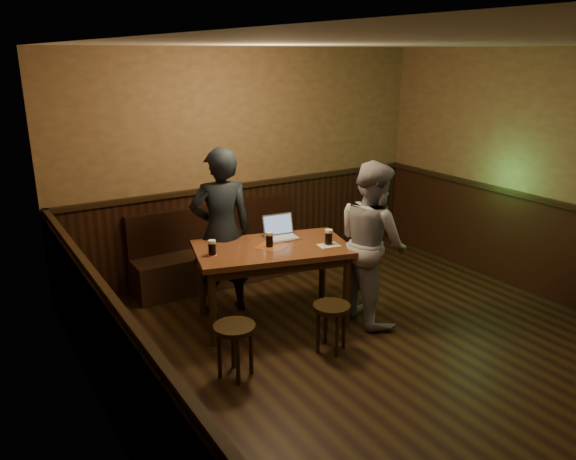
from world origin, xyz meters
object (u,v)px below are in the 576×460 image
(stool_left, at_px, (235,336))
(laptop, at_px, (280,232))
(pub_table, at_px, (272,256))
(person_grey, at_px, (372,242))
(bench, at_px, (221,257))
(pint_mid, at_px, (269,240))
(pint_right, at_px, (329,237))
(stool_right, at_px, (331,314))
(pint_left, at_px, (212,248))
(person_suit, at_px, (222,231))

(stool_left, distance_m, laptop, 1.50)
(pub_table, height_order, person_grey, person_grey)
(bench, distance_m, laptop, 1.25)
(bench, distance_m, person_grey, 2.06)
(bench, bearing_deg, pint_mid, -91.42)
(pub_table, height_order, pint_right, pint_right)
(stool_right, xyz_separation_m, laptop, (0.06, 1.04, 0.52))
(stool_right, bearing_deg, pub_table, 100.34)
(pint_right, bearing_deg, pint_left, 163.96)
(bench, height_order, pint_mid, pint_mid)
(bench, relative_size, pint_left, 14.08)
(pint_right, xyz_separation_m, laptop, (-0.31, 0.45, -0.02))
(stool_left, height_order, pint_right, pint_right)
(laptop, bearing_deg, stool_left, -129.59)
(pub_table, bearing_deg, stool_left, -122.31)
(stool_right, xyz_separation_m, pint_left, (-0.79, 0.92, 0.53))
(stool_right, distance_m, pint_right, 0.88)
(stool_left, height_order, person_grey, person_grey)
(bench, relative_size, stool_left, 4.44)
(laptop, bearing_deg, pint_left, -164.36)
(person_suit, relative_size, person_grey, 1.06)
(pint_left, relative_size, pint_right, 0.96)
(pint_left, xyz_separation_m, pint_mid, (0.60, -0.08, 0.00))
(pint_mid, distance_m, laptop, 0.32)
(pint_right, bearing_deg, pint_mid, 155.75)
(stool_left, bearing_deg, pint_mid, 43.95)
(pub_table, height_order, person_suit, person_suit)
(bench, bearing_deg, person_grey, -62.47)
(stool_right, relative_size, pint_mid, 2.99)
(stool_left, bearing_deg, person_grey, 9.17)
(pub_table, distance_m, laptop, 0.34)
(pint_mid, height_order, person_suit, person_suit)
(pint_left, bearing_deg, stool_left, -102.79)
(stool_left, bearing_deg, pint_right, 20.66)
(stool_right, bearing_deg, laptop, 86.49)
(laptop, bearing_deg, bench, 109.00)
(person_grey, bearing_deg, stool_left, 107.42)
(bench, distance_m, stool_right, 2.13)
(pint_left, height_order, person_suit, person_suit)
(person_grey, bearing_deg, laptop, 54.03)
(bench, height_order, person_grey, person_grey)
(pint_mid, bearing_deg, pub_table, 5.58)
(pint_mid, bearing_deg, pint_left, 172.30)
(stool_right, height_order, person_suit, person_suit)
(laptop, height_order, person_grey, person_grey)
(pint_right, height_order, laptop, laptop)
(stool_left, bearing_deg, pint_left, 77.21)
(bench, distance_m, stool_left, 2.20)
(stool_left, distance_m, stool_right, 0.98)
(pint_mid, relative_size, pint_right, 0.98)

